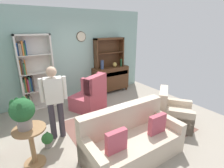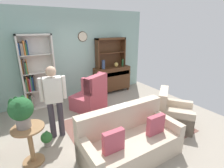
{
  "view_description": "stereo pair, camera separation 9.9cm",
  "coord_description": "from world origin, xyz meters",
  "px_view_note": "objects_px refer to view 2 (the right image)",
  "views": [
    {
      "loc": [
        -2.05,
        -3.07,
        2.28
      ],
      "look_at": [
        0.1,
        0.2,
        0.95
      ],
      "focal_mm": 27.17,
      "sensor_mm": 36.0,
      "label": 1
    },
    {
      "loc": [
        -1.96,
        -3.13,
        2.28
      ],
      "look_at": [
        0.1,
        0.2,
        0.95
      ],
      "focal_mm": 27.17,
      "sensor_mm": 36.0,
      "label": 2
    }
  ],
  "objects_px": {
    "armchair_floral": "(173,115)",
    "coffee_table": "(116,116)",
    "vase_tall": "(103,65)",
    "wingback_chair": "(91,97)",
    "vase_round": "(116,65)",
    "plant_stand": "(30,141)",
    "bookshelf": "(35,73)",
    "person_reading": "(54,98)",
    "potted_plant_small": "(47,138)",
    "couch_floral": "(129,141)",
    "potted_plant_large": "(21,110)",
    "bottle_wine": "(123,63)",
    "sideboard_hutch": "(110,48)",
    "book_stack": "(119,111)",
    "sideboard": "(112,78)"
  },
  "relations": [
    {
      "from": "bottle_wine",
      "to": "potted_plant_small",
      "type": "xyz_separation_m",
      "value": [
        -3.09,
        -1.8,
        -0.87
      ]
    },
    {
      "from": "bookshelf",
      "to": "vase_round",
      "type": "distance_m",
      "value": 2.63
    },
    {
      "from": "potted_plant_large",
      "to": "coffee_table",
      "type": "bearing_deg",
      "value": 0.64
    },
    {
      "from": "bookshelf",
      "to": "armchair_floral",
      "type": "xyz_separation_m",
      "value": [
        2.52,
        -2.79,
        -0.75
      ]
    },
    {
      "from": "vase_tall",
      "to": "wingback_chair",
      "type": "bearing_deg",
      "value": -136.93
    },
    {
      "from": "couch_floral",
      "to": "potted_plant_large",
      "type": "xyz_separation_m",
      "value": [
        -1.59,
        0.8,
        0.71
      ]
    },
    {
      "from": "armchair_floral",
      "to": "wingback_chair",
      "type": "xyz_separation_m",
      "value": [
        -1.3,
        1.8,
        0.09
      ]
    },
    {
      "from": "sideboard",
      "to": "wingback_chair",
      "type": "relative_size",
      "value": 1.23
    },
    {
      "from": "vase_round",
      "to": "bottle_wine",
      "type": "relative_size",
      "value": 0.64
    },
    {
      "from": "potted_plant_large",
      "to": "potted_plant_small",
      "type": "xyz_separation_m",
      "value": [
        0.35,
        0.28,
        -0.84
      ]
    },
    {
      "from": "sideboard_hutch",
      "to": "bottle_wine",
      "type": "relative_size",
      "value": 4.13
    },
    {
      "from": "couch_floral",
      "to": "wingback_chair",
      "type": "distance_m",
      "value": 2.07
    },
    {
      "from": "bookshelf",
      "to": "vase_round",
      "type": "bearing_deg",
      "value": -3.33
    },
    {
      "from": "vase_tall",
      "to": "plant_stand",
      "type": "distance_m",
      "value": 3.43
    },
    {
      "from": "sideboard_hutch",
      "to": "potted_plant_small",
      "type": "xyz_separation_m",
      "value": [
        -2.7,
        -2.0,
        -1.38
      ]
    },
    {
      "from": "bottle_wine",
      "to": "person_reading",
      "type": "distance_m",
      "value": 3.23
    },
    {
      "from": "bookshelf",
      "to": "sideboard_hutch",
      "type": "bearing_deg",
      "value": 0.53
    },
    {
      "from": "coffee_table",
      "to": "person_reading",
      "type": "bearing_deg",
      "value": 158.22
    },
    {
      "from": "bottle_wine",
      "to": "wingback_chair",
      "type": "bearing_deg",
      "value": -153.9
    },
    {
      "from": "vase_round",
      "to": "plant_stand",
      "type": "height_order",
      "value": "vase_round"
    },
    {
      "from": "vase_tall",
      "to": "book_stack",
      "type": "relative_size",
      "value": 1.46
    },
    {
      "from": "bottle_wine",
      "to": "wingback_chair",
      "type": "distance_m",
      "value": 1.97
    },
    {
      "from": "plant_stand",
      "to": "person_reading",
      "type": "height_order",
      "value": "person_reading"
    },
    {
      "from": "sideboard_hutch",
      "to": "armchair_floral",
      "type": "xyz_separation_m",
      "value": [
        0.03,
        -2.81,
        -1.27
      ]
    },
    {
      "from": "bottle_wine",
      "to": "armchair_floral",
      "type": "bearing_deg",
      "value": -97.93
    },
    {
      "from": "sideboard",
      "to": "plant_stand",
      "type": "bearing_deg",
      "value": -143.73
    },
    {
      "from": "bottle_wine",
      "to": "couch_floral",
      "type": "height_order",
      "value": "bottle_wine"
    },
    {
      "from": "vase_tall",
      "to": "book_stack",
      "type": "distance_m",
      "value": 2.25
    },
    {
      "from": "couch_floral",
      "to": "person_reading",
      "type": "height_order",
      "value": "person_reading"
    },
    {
      "from": "sideboard_hutch",
      "to": "bookshelf",
      "type": "bearing_deg",
      "value": -179.47
    },
    {
      "from": "vase_round",
      "to": "armchair_floral",
      "type": "relative_size",
      "value": 0.16
    },
    {
      "from": "wingback_chair",
      "to": "plant_stand",
      "type": "bearing_deg",
      "value": -143.1
    },
    {
      "from": "wingback_chair",
      "to": "coffee_table",
      "type": "distance_m",
      "value": 1.25
    },
    {
      "from": "sideboard_hutch",
      "to": "vase_round",
      "type": "height_order",
      "value": "sideboard_hutch"
    },
    {
      "from": "armchair_floral",
      "to": "book_stack",
      "type": "xyz_separation_m",
      "value": [
        -1.15,
        0.59,
        0.16
      ]
    },
    {
      "from": "bottle_wine",
      "to": "couch_floral",
      "type": "xyz_separation_m",
      "value": [
        -1.86,
        -2.87,
        -0.74
      ]
    },
    {
      "from": "sideboard_hutch",
      "to": "vase_round",
      "type": "relative_size",
      "value": 6.47
    },
    {
      "from": "couch_floral",
      "to": "potted_plant_small",
      "type": "height_order",
      "value": "couch_floral"
    },
    {
      "from": "couch_floral",
      "to": "wingback_chair",
      "type": "bearing_deg",
      "value": 84.53
    },
    {
      "from": "vase_tall",
      "to": "vase_round",
      "type": "xyz_separation_m",
      "value": [
        0.52,
        0.01,
        -0.06
      ]
    },
    {
      "from": "plant_stand",
      "to": "potted_plant_small",
      "type": "height_order",
      "value": "plant_stand"
    },
    {
      "from": "sideboard_hutch",
      "to": "vase_round",
      "type": "distance_m",
      "value": 0.6
    },
    {
      "from": "armchair_floral",
      "to": "coffee_table",
      "type": "relative_size",
      "value": 1.35
    },
    {
      "from": "sideboard_hutch",
      "to": "couch_floral",
      "type": "height_order",
      "value": "sideboard_hutch"
    },
    {
      "from": "potted_plant_small",
      "to": "coffee_table",
      "type": "bearing_deg",
      "value": -9.81
    },
    {
      "from": "bookshelf",
      "to": "potted_plant_small",
      "type": "xyz_separation_m",
      "value": [
        -0.21,
        -1.98,
        -0.86
      ]
    },
    {
      "from": "sideboard_hutch",
      "to": "book_stack",
      "type": "distance_m",
      "value": 2.73
    },
    {
      "from": "sideboard",
      "to": "couch_floral",
      "type": "distance_m",
      "value": 3.31
    },
    {
      "from": "wingback_chair",
      "to": "plant_stand",
      "type": "distance_m",
      "value": 2.17
    },
    {
      "from": "vase_round",
      "to": "book_stack",
      "type": "xyz_separation_m",
      "value": [
        -1.25,
        -2.05,
        -0.56
      ]
    }
  ]
}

